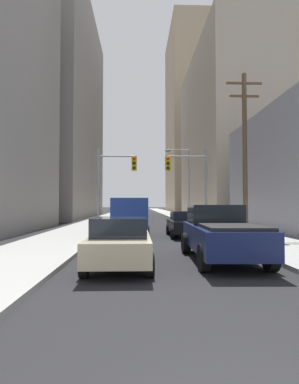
{
  "coord_description": "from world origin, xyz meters",
  "views": [
    {
      "loc": [
        -1.06,
        -2.32,
        1.93
      ],
      "look_at": [
        0.0,
        27.52,
        3.04
      ],
      "focal_mm": 30.34,
      "sensor_mm": 36.0,
      "label": 1
    }
  ],
  "objects_px": {
    "sedan_beige": "(120,242)",
    "traffic_signal_near_left": "(115,175)",
    "pickup_truck_navy": "(221,233)",
    "traffic_signal_near_right": "(189,176)",
    "sedan_grey": "(134,215)",
    "sedan_black": "(185,224)",
    "cargo_van_blue": "(130,215)"
  },
  "relations": [
    {
      "from": "sedan_beige",
      "to": "traffic_signal_near_left",
      "type": "height_order",
      "value": "traffic_signal_near_left"
    },
    {
      "from": "pickup_truck_navy",
      "to": "traffic_signal_near_right",
      "type": "relative_size",
      "value": 0.91
    },
    {
      "from": "sedan_beige",
      "to": "sedan_grey",
      "type": "xyz_separation_m",
      "value": [
        0.06,
        25.12,
        0.0
      ]
    },
    {
      "from": "sedan_black",
      "to": "traffic_signal_near_right",
      "type": "relative_size",
      "value": 0.7
    },
    {
      "from": "pickup_truck_navy",
      "to": "traffic_signal_near_left",
      "type": "bearing_deg",
      "value": 110.03
    },
    {
      "from": "cargo_van_blue",
      "to": "sedan_beige",
      "type": "bearing_deg",
      "value": -90.5
    },
    {
      "from": "pickup_truck_navy",
      "to": "sedan_grey",
      "type": "distance_m",
      "value": 24.2
    },
    {
      "from": "sedan_black",
      "to": "traffic_signal_near_left",
      "type": "relative_size",
      "value": 0.7
    },
    {
      "from": "sedan_beige",
      "to": "traffic_signal_near_right",
      "type": "height_order",
      "value": "traffic_signal_near_right"
    },
    {
      "from": "pickup_truck_navy",
      "to": "sedan_beige",
      "type": "height_order",
      "value": "pickup_truck_navy"
    },
    {
      "from": "sedan_beige",
      "to": "sedan_black",
      "type": "bearing_deg",
      "value": 70.15
    },
    {
      "from": "sedan_beige",
      "to": "traffic_signal_near_left",
      "type": "relative_size",
      "value": 0.7
    },
    {
      "from": "sedan_grey",
      "to": "sedan_black",
      "type": "bearing_deg",
      "value": -78.46
    },
    {
      "from": "cargo_van_blue",
      "to": "traffic_signal_near_right",
      "type": "bearing_deg",
      "value": 42.18
    },
    {
      "from": "traffic_signal_near_right",
      "to": "cargo_van_blue",
      "type": "bearing_deg",
      "value": -137.82
    },
    {
      "from": "traffic_signal_near_left",
      "to": "traffic_signal_near_right",
      "type": "distance_m",
      "value": 5.36
    },
    {
      "from": "sedan_beige",
      "to": "cargo_van_blue",
      "type": "bearing_deg",
      "value": 89.5
    },
    {
      "from": "sedan_beige",
      "to": "sedan_grey",
      "type": "distance_m",
      "value": 25.12
    },
    {
      "from": "traffic_signal_near_right",
      "to": "sedan_grey",
      "type": "bearing_deg",
      "value": 109.73
    },
    {
      "from": "traffic_signal_near_left",
      "to": "traffic_signal_near_right",
      "type": "xyz_separation_m",
      "value": [
        5.36,
        0.0,
        0.01
      ]
    },
    {
      "from": "pickup_truck_navy",
      "to": "traffic_signal_near_right",
      "type": "height_order",
      "value": "traffic_signal_near_right"
    },
    {
      "from": "sedan_grey",
      "to": "traffic_signal_near_right",
      "type": "bearing_deg",
      "value": -70.27
    },
    {
      "from": "sedan_black",
      "to": "sedan_grey",
      "type": "height_order",
      "value": "same"
    },
    {
      "from": "sedan_black",
      "to": "traffic_signal_near_right",
      "type": "bearing_deg",
      "value": 78.05
    },
    {
      "from": "cargo_van_blue",
      "to": "traffic_signal_near_left",
      "type": "relative_size",
      "value": 0.87
    },
    {
      "from": "pickup_truck_navy",
      "to": "sedan_beige",
      "type": "relative_size",
      "value": 1.3
    },
    {
      "from": "cargo_van_blue",
      "to": "sedan_grey",
      "type": "height_order",
      "value": "cargo_van_blue"
    },
    {
      "from": "pickup_truck_navy",
      "to": "cargo_van_blue",
      "type": "relative_size",
      "value": 1.05
    },
    {
      "from": "sedan_black",
      "to": "traffic_signal_near_left",
      "type": "bearing_deg",
      "value": 135.85
    },
    {
      "from": "cargo_van_blue",
      "to": "sedan_beige",
      "type": "xyz_separation_m",
      "value": [
        -0.09,
        -9.75,
        -0.52
      ]
    },
    {
      "from": "cargo_van_blue",
      "to": "traffic_signal_near_left",
      "type": "bearing_deg",
      "value": 107.97
    },
    {
      "from": "sedan_beige",
      "to": "traffic_signal_near_right",
      "type": "relative_size",
      "value": 0.7
    }
  ]
}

